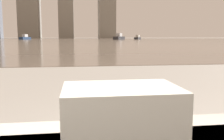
# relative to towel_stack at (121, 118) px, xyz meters

# --- Properties ---
(towel_stack) EXTENTS (0.28, 0.19, 0.16)m
(towel_stack) POSITION_rel_towel_stack_xyz_m (0.00, 0.00, 0.00)
(towel_stack) COLOR silver
(towel_stack) RESTS_ON bathtub
(harbor_water) EXTENTS (180.00, 110.00, 0.01)m
(harbor_water) POSITION_rel_towel_stack_xyz_m (0.25, 61.25, -0.61)
(harbor_water) COLOR gray
(harbor_water) RESTS_ON ground_plane
(harbor_boat_1) EXTENTS (2.60, 3.47, 1.25)m
(harbor_boat_1) POSITION_rel_towel_stack_xyz_m (16.55, 68.62, -0.17)
(harbor_boat_1) COLOR #2D2D33
(harbor_boat_1) RESTS_ON harbor_water
(harbor_boat_2) EXTENTS (3.74, 4.66, 1.70)m
(harbor_boat_2) POSITION_rel_towel_stack_xyz_m (10.80, 65.81, -0.01)
(harbor_boat_2) COLOR #2D2D33
(harbor_boat_2) RESTS_ON harbor_water
(harbor_boat_3) EXTENTS (2.70, 3.96, 1.41)m
(harbor_boat_3) POSITION_rel_towel_stack_xyz_m (-14.52, 70.96, -0.11)
(harbor_boat_3) COLOR navy
(harbor_boat_3) RESTS_ON harbor_water
(skyline_tower_1) EXTENTS (8.73, 10.40, 28.10)m
(skyline_tower_1) POSITION_rel_towel_stack_xyz_m (-21.42, 117.25, 13.43)
(skyline_tower_1) COLOR gray
(skyline_tower_1) RESTS_ON ground_plane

